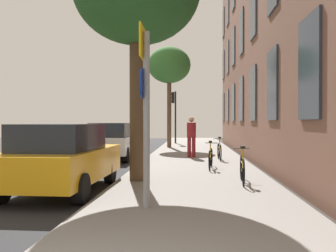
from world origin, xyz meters
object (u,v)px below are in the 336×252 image
bicycle_2 (219,151)px  car_1 (112,141)px  car_0 (62,157)px  sign_post (145,102)px  tree_far (169,66)px  traffic_light (174,108)px  bicycle_0 (242,168)px  bicycle_1 (211,158)px  pedestrian_0 (191,134)px

bicycle_2 → car_1: 4.73m
car_0 → sign_post: bearing=-40.2°
tree_far → bicycle_2: (2.53, -7.51, -4.62)m
bicycle_2 → sign_post: bearing=-102.8°
sign_post → bicycle_2: 8.95m
traffic_light → bicycle_0: (2.61, -17.47, -2.20)m
car_1 → bicycle_0: bearing=-53.9°
bicycle_2 → car_0: car_0 is taller
bicycle_0 → car_0: (-4.34, -1.01, 0.35)m
traffic_light → bicycle_1: 14.86m
bicycle_0 → bicycle_1: 2.98m
bicycle_2 → pedestrian_0: (-1.14, 1.11, 0.65)m
sign_post → traffic_light: size_ratio=0.88×
traffic_light → car_0: size_ratio=0.91×
traffic_light → tree_far: tree_far is taller
car_0 → car_1: bearing=93.6°
pedestrian_0 → traffic_light: bearing=96.9°
bicycle_0 → car_0: size_ratio=0.41×
traffic_light → pedestrian_0: size_ratio=2.11×
pedestrian_0 → car_1: bearing=-176.2°
bicycle_2 → car_0: 7.93m
sign_post → bicycle_1: sign_post is taller
traffic_light → car_1: (-2.20, -10.87, -1.86)m
sign_post → bicycle_2: sign_post is taller
bicycle_1 → sign_post: bearing=-104.2°
bicycle_0 → bicycle_1: bearing=102.9°
sign_post → bicycle_2: (1.96, 8.60, -1.55)m
tree_far → bicycle_1: bearing=-78.9°
bicycle_0 → bicycle_1: size_ratio=1.04×
tree_far → traffic_light: bearing=88.8°
tree_far → pedestrian_0: (1.38, -6.41, -3.97)m
sign_post → pedestrian_0: bearing=85.2°
sign_post → traffic_light: traffic_light is taller
bicycle_1 → car_1: bearing=138.3°
sign_post → bicycle_1: 6.16m
car_1 → sign_post: bearing=-74.2°
tree_far → pedestrian_0: bearing=-77.8°
sign_post → pedestrian_0: size_ratio=1.85×
tree_far → bicycle_0: size_ratio=3.64×
bicycle_0 → pedestrian_0: bearing=100.9°
bicycle_1 → bicycle_0: bearing=-77.1°
traffic_light → car_0: traffic_light is taller
traffic_light → bicycle_0: size_ratio=2.22×
bicycle_2 → car_1: size_ratio=0.42×
car_1 → bicycle_2: bearing=-10.7°
tree_far → car_1: bearing=-107.7°
traffic_light → car_1: size_ratio=0.95×
bicycle_1 → pedestrian_0: pedestrian_0 is taller
pedestrian_0 → car_1: pedestrian_0 is taller
bicycle_0 → bicycle_2: bearing=91.7°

